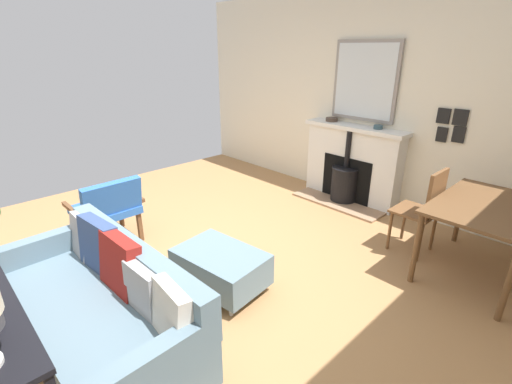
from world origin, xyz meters
TOP-DOWN VIEW (x-y plane):
  - ground_plane at (0.00, 0.00)m, footprint 5.74×5.84m
  - wall_left at (-2.87, 0.00)m, footprint 0.12×5.84m
  - fireplace at (-2.65, 0.13)m, footprint 0.61×1.43m
  - mirror_over_mantel at (-2.78, 0.13)m, footprint 0.04×0.90m
  - mantel_bowl_near at (-2.69, -0.26)m, footprint 0.17×0.17m
  - mantel_bowl_far at (-2.69, 0.44)m, footprint 0.12×0.12m
  - sofa at (0.93, 0.46)m, footprint 0.81×1.81m
  - ottoman at (-0.07, 0.50)m, footprint 0.61×0.83m
  - armchair_accent at (0.29, -0.95)m, footprint 0.68×0.60m
  - dining_table at (-1.94, 1.98)m, footprint 1.19×0.81m
  - dining_chair_near_fireplace at (-1.94, 1.44)m, footprint 0.40×0.40m
  - photo_gallery_row at (-2.79, 1.26)m, footprint 0.02×0.33m

SIDE VIEW (x-z plane):
  - ground_plane at x=0.00m, z-range -0.01..0.00m
  - ottoman at x=-0.07m, z-range 0.04..0.41m
  - sofa at x=0.93m, z-range -0.06..0.77m
  - armchair_accent at x=0.29m, z-range 0.06..0.83m
  - fireplace at x=-2.65m, z-range -0.05..1.00m
  - dining_chair_near_fireplace at x=-1.94m, z-range 0.08..1.00m
  - dining_table at x=-1.94m, z-range 0.28..1.00m
  - mantel_bowl_far at x=-2.69m, z-range 1.05..1.10m
  - mantel_bowl_near at x=-2.69m, z-range 1.05..1.11m
  - photo_gallery_row at x=-2.79m, z-range 1.01..1.40m
  - wall_left at x=-2.87m, z-range 0.00..2.73m
  - mirror_over_mantel at x=-2.78m, z-range 1.11..2.11m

